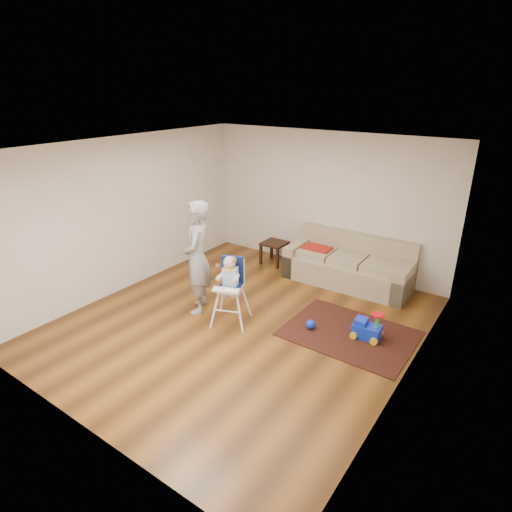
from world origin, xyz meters
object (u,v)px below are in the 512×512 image
Objects in this scene: toy_ball at (311,324)px; adult at (197,258)px; sofa at (348,261)px; side_table at (274,253)px; high_chair at (230,291)px; ride_on_toy at (367,324)px.

adult is at bearing -164.75° from toy_ball.
sofa is 15.90× the size of toy_ball.
side_table is 0.42× the size of high_chair.
toy_ball is 0.08× the size of adult.
side_table is at bearing 134.83° from toy_ball.
sofa is 2.07× the size of high_chair.
high_chair reaches higher than sofa.
adult is (-2.60, -0.75, 0.69)m from ride_on_toy.
sofa is at bearing 118.68° from ride_on_toy.
ride_on_toy is 0.84m from toy_ball.
adult is (-1.82, -0.50, 0.84)m from toy_ball.
high_chair is 0.61× the size of adult.
high_chair is (-1.14, -0.52, 0.45)m from toy_ball.
sofa is 1.65m from side_table.
adult reaches higher than toy_ball.
ride_on_toy is (2.65, -1.61, -0.00)m from side_table.
adult reaches higher than side_table.
sofa is at bearing 96.95° from toy_ball.
adult is (-0.68, 0.02, 0.39)m from high_chair.
side_table is 1.07× the size of ride_on_toy.
adult is (0.04, -2.37, 0.69)m from side_table.
side_table is at bearing 147.39° from adult.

